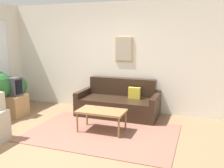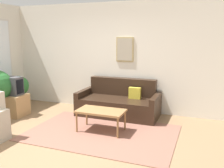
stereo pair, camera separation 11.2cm
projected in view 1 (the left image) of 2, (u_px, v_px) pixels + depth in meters
name	position (u px, v px, depth m)	size (l,w,h in m)	color
ground_plane	(57.00, 146.00, 4.34)	(16.00, 16.00, 0.00)	#846647
area_rug	(102.00, 133.00, 4.90)	(2.87, 1.89, 0.01)	brown
wall_back	(107.00, 57.00, 6.36)	(8.00, 0.09, 2.70)	silver
couch	(119.00, 103.00, 5.98)	(1.90, 0.90, 0.86)	black
coffee_table	(102.00, 112.00, 4.91)	(0.94, 0.52, 0.44)	olive
tv_stand	(9.00, 105.00, 5.95)	(0.79, 0.49, 0.50)	#A87F51
tv	(8.00, 86.00, 5.86)	(0.65, 0.28, 0.43)	#424247
potted_plant_by_window	(17.00, 87.00, 6.53)	(0.52, 0.52, 0.84)	slate
potted_plant_small	(2.00, 92.00, 6.19)	(0.49, 0.49, 0.80)	#935638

